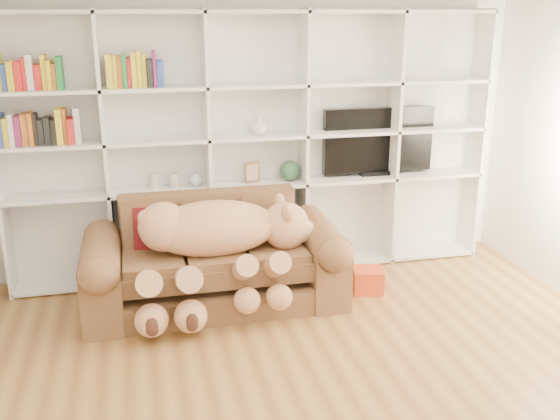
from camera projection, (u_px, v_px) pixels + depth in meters
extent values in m
plane|color=brown|center=(331.00, 411.00, 3.88)|extent=(5.00, 5.00, 0.00)
cube|color=white|center=(252.00, 127.00, 5.78)|extent=(5.00, 0.02, 2.70)
cube|color=white|center=(253.00, 143.00, 5.80)|extent=(4.40, 0.03, 2.40)
cube|color=white|center=(106.00, 154.00, 5.36)|extent=(0.03, 0.35, 2.40)
cube|color=white|center=(208.00, 149.00, 5.55)|extent=(0.03, 0.35, 2.40)
cube|color=white|center=(303.00, 145.00, 5.75)|extent=(0.03, 0.35, 2.40)
cube|color=white|center=(392.00, 140.00, 5.94)|extent=(0.03, 0.35, 2.40)
cube|color=white|center=(475.00, 136.00, 6.13)|extent=(0.03, 0.35, 2.40)
cube|color=white|center=(258.00, 266.00, 6.00)|extent=(4.40, 0.35, 0.03)
cube|color=white|center=(257.00, 184.00, 5.76)|extent=(4.40, 0.35, 0.03)
cube|color=white|center=(256.00, 136.00, 5.62)|extent=(4.40, 0.35, 0.03)
cube|color=white|center=(256.00, 86.00, 5.48)|extent=(4.40, 0.35, 0.03)
cube|color=white|center=(255.00, 12.00, 5.29)|extent=(4.40, 0.35, 0.03)
cube|color=brown|center=(216.00, 292.00, 5.27)|extent=(2.03, 0.82, 0.21)
cube|color=brown|center=(215.00, 258.00, 5.15)|extent=(1.51, 0.68, 0.29)
cube|color=brown|center=(208.00, 221.00, 5.44)|extent=(1.51, 0.19, 0.53)
cube|color=brown|center=(103.00, 285.00, 5.02)|extent=(0.31, 0.92, 0.53)
cube|color=brown|center=(319.00, 265.00, 5.42)|extent=(0.31, 0.92, 0.53)
cylinder|color=brown|center=(100.00, 255.00, 4.94)|extent=(0.31, 0.87, 0.31)
cylinder|color=brown|center=(320.00, 237.00, 5.34)|extent=(0.31, 0.87, 0.31)
ellipsoid|color=tan|center=(214.00, 228.00, 5.04)|extent=(1.05, 0.51, 0.45)
sphere|color=tan|center=(163.00, 227.00, 4.94)|extent=(0.40, 0.40, 0.40)
sphere|color=tan|center=(286.00, 226.00, 5.18)|extent=(0.40, 0.40, 0.40)
sphere|color=beige|center=(303.00, 231.00, 5.23)|extent=(0.20, 0.20, 0.20)
sphere|color=#3E2016|center=(312.00, 231.00, 5.25)|extent=(0.06, 0.06, 0.06)
ellipsoid|color=tan|center=(288.00, 212.00, 5.00)|extent=(0.09, 0.16, 0.16)
ellipsoid|color=tan|center=(279.00, 202.00, 5.26)|extent=(0.09, 0.16, 0.16)
sphere|color=tan|center=(146.00, 218.00, 4.89)|extent=(0.14, 0.14, 0.14)
cylinder|color=tan|center=(243.00, 269.00, 4.86)|extent=(0.17, 0.48, 0.35)
cylinder|color=tan|center=(275.00, 266.00, 4.92)|extent=(0.17, 0.48, 0.35)
cylinder|color=tan|center=(149.00, 283.00, 4.71)|extent=(0.20, 0.56, 0.41)
cylinder|color=tan|center=(187.00, 279.00, 4.77)|extent=(0.20, 0.56, 0.41)
sphere|color=tan|center=(247.00, 301.00, 4.78)|extent=(0.21, 0.21, 0.21)
sphere|color=tan|center=(279.00, 298.00, 4.83)|extent=(0.21, 0.21, 0.21)
sphere|color=tan|center=(151.00, 320.00, 4.64)|extent=(0.25, 0.25, 0.25)
sphere|color=tan|center=(191.00, 316.00, 4.70)|extent=(0.25, 0.25, 0.25)
cube|color=maroon|center=(157.00, 229.00, 5.18)|extent=(0.40, 0.26, 0.40)
cube|color=red|center=(368.00, 280.00, 5.52)|extent=(0.30, 0.29, 0.21)
cube|color=black|center=(378.00, 140.00, 5.96)|extent=(1.09, 0.08, 0.62)
cube|color=black|center=(377.00, 172.00, 6.05)|extent=(0.36, 0.18, 0.04)
cube|color=brown|center=(252.00, 172.00, 5.71)|extent=(0.15, 0.08, 0.19)
sphere|color=#295134|center=(290.00, 171.00, 5.79)|extent=(0.19, 0.19, 0.19)
cylinder|color=beige|center=(154.00, 181.00, 5.53)|extent=(0.09, 0.09, 0.14)
cylinder|color=beige|center=(174.00, 180.00, 5.57)|extent=(0.09, 0.09, 0.13)
sphere|color=white|center=(196.00, 180.00, 5.61)|extent=(0.11, 0.11, 0.11)
imported|color=silver|center=(259.00, 125.00, 5.59)|extent=(0.21, 0.21, 0.16)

